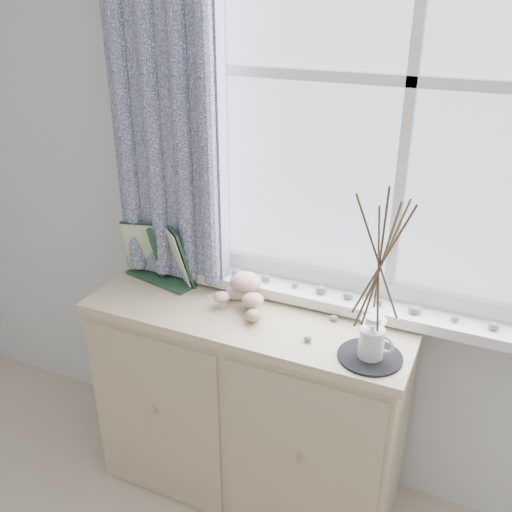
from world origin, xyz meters
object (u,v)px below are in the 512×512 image
at_px(toadstool_cluster, 245,288).
at_px(twig_pitcher, 380,258).
at_px(botanical_book, 155,255).
at_px(sideboard, 249,404).

height_order(toadstool_cluster, twig_pitcher, twig_pitcher).
distance_m(botanical_book, twig_pitcher, 0.93).
distance_m(sideboard, botanical_book, 0.69).
distance_m(sideboard, toadstool_cluster, 0.49).
bearing_deg(botanical_book, sideboard, 6.23).
height_order(sideboard, botanical_book, botanical_book).
relative_size(toadstool_cluster, twig_pitcher, 0.32).
height_order(botanical_book, twig_pitcher, twig_pitcher).
xyz_separation_m(sideboard, botanical_book, (-0.42, 0.04, 0.55)).
height_order(sideboard, twig_pitcher, twig_pitcher).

